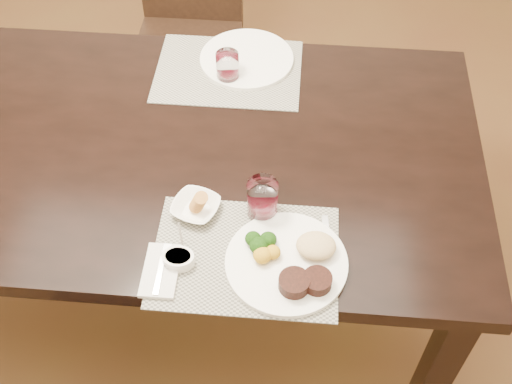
# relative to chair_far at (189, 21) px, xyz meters

# --- Properties ---
(ground_plane) EXTENTS (4.50, 4.50, 0.00)m
(ground_plane) POSITION_rel_chair_far_xyz_m (0.00, -0.93, -0.50)
(ground_plane) COLOR #4B2918
(ground_plane) RESTS_ON ground
(dining_table) EXTENTS (2.00, 1.00, 0.75)m
(dining_table) POSITION_rel_chair_far_xyz_m (0.00, -0.93, 0.16)
(dining_table) COLOR black
(dining_table) RESTS_ON ground
(chair_far) EXTENTS (0.42, 0.42, 0.90)m
(chair_far) POSITION_rel_chair_far_xyz_m (0.00, 0.00, 0.00)
(chair_far) COLOR black
(chair_far) RESTS_ON ground
(placemat_near) EXTENTS (0.46, 0.34, 0.00)m
(placemat_near) POSITION_rel_chair_far_xyz_m (0.36, -1.30, 0.25)
(placemat_near) COLOR gray
(placemat_near) RESTS_ON dining_table
(placemat_far) EXTENTS (0.46, 0.34, 0.00)m
(placemat_far) POSITION_rel_chair_far_xyz_m (0.24, -0.60, 0.25)
(placemat_far) COLOR gray
(placemat_far) RESTS_ON dining_table
(dinner_plate) EXTENTS (0.30, 0.30, 0.05)m
(dinner_plate) POSITION_rel_chair_far_xyz_m (0.48, -1.32, 0.27)
(dinner_plate) COLOR white
(dinner_plate) RESTS_ON placemat_near
(napkin_fork) EXTENTS (0.09, 0.15, 0.02)m
(napkin_fork) POSITION_rel_chair_far_xyz_m (0.16, -1.36, 0.26)
(napkin_fork) COLOR white
(napkin_fork) RESTS_ON placemat_near
(steak_knife) EXTENTS (0.03, 0.22, 0.01)m
(steak_knife) POSITION_rel_chair_far_xyz_m (0.56, -1.30, 0.26)
(steak_knife) COLOR silver
(steak_knife) RESTS_ON placemat_near
(cracker_bowl) EXTENTS (0.15, 0.15, 0.05)m
(cracker_bowl) POSITION_rel_chair_far_xyz_m (0.22, -1.17, 0.27)
(cracker_bowl) COLOR white
(cracker_bowl) RESTS_ON placemat_near
(sauce_ramekin) EXTENTS (0.08, 0.12, 0.06)m
(sauce_ramekin) POSITION_rel_chair_far_xyz_m (0.20, -1.33, 0.27)
(sauce_ramekin) COLOR white
(sauce_ramekin) RESTS_ON placemat_near
(wine_glass_near) EXTENTS (0.08, 0.08, 0.11)m
(wine_glass_near) POSITION_rel_chair_far_xyz_m (0.39, -1.16, 0.30)
(wine_glass_near) COLOR silver
(wine_glass_near) RESTS_ON placemat_near
(far_plate) EXTENTS (0.30, 0.30, 0.01)m
(far_plate) POSITION_rel_chair_far_xyz_m (0.29, -0.54, 0.26)
(far_plate) COLOR white
(far_plate) RESTS_ON placemat_far
(wine_glass_far) EXTENTS (0.07, 0.07, 0.10)m
(wine_glass_far) POSITION_rel_chair_far_xyz_m (0.24, -0.64, 0.29)
(wine_glass_far) COLOR silver
(wine_glass_far) RESTS_ON placemat_far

